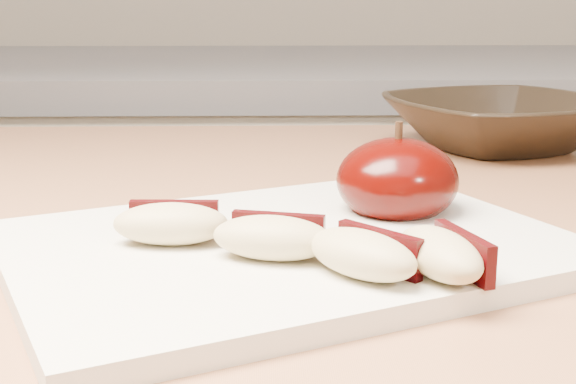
{
  "coord_description": "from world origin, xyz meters",
  "views": [
    {
      "loc": [
        0.09,
        -0.02,
        1.04
      ],
      "look_at": [
        0.1,
        0.38,
        0.94
      ],
      "focal_mm": 50.0,
      "sensor_mm": 36.0,
      "label": 1
    }
  ],
  "objects": [
    {
      "name": "bowl",
      "position": [
        0.29,
        0.69,
        0.92
      ],
      "size": [
        0.24,
        0.24,
        0.05
      ],
      "primitive_type": "imported",
      "rotation": [
        0.0,
        0.0,
        0.34
      ],
      "color": "black",
      "rests_on": "island_counter"
    },
    {
      "name": "apple_wedge_a",
      "position": [
        0.04,
        0.38,
        0.92
      ],
      "size": [
        0.06,
        0.03,
        0.02
      ],
      "rotation": [
        0.0,
        0.0,
        -0.04
      ],
      "color": "tan",
      "rests_on": "cutting_board"
    },
    {
      "name": "apple_wedge_d",
      "position": [
        0.17,
        0.32,
        0.92
      ],
      "size": [
        0.04,
        0.06,
        0.02
      ],
      "rotation": [
        0.0,
        0.0,
        -1.27
      ],
      "color": "tan",
      "rests_on": "cutting_board"
    },
    {
      "name": "apple_wedge_c",
      "position": [
        0.13,
        0.32,
        0.92
      ],
      "size": [
        0.06,
        0.06,
        0.02
      ],
      "rotation": [
        0.0,
        0.0,
        -0.82
      ],
      "color": "tan",
      "rests_on": "cutting_board"
    },
    {
      "name": "cutting_board",
      "position": [
        0.1,
        0.38,
        0.91
      ],
      "size": [
        0.35,
        0.31,
        0.01
      ],
      "primitive_type": "cube",
      "rotation": [
        0.0,
        0.0,
        0.43
      ],
      "color": "silver",
      "rests_on": "island_counter"
    },
    {
      "name": "apple_wedge_b",
      "position": [
        0.09,
        0.35,
        0.92
      ],
      "size": [
        0.06,
        0.04,
        0.02
      ],
      "rotation": [
        0.0,
        0.0,
        -0.25
      ],
      "color": "tan",
      "rests_on": "cutting_board"
    },
    {
      "name": "back_cabinet",
      "position": [
        0.0,
        1.2,
        0.47
      ],
      "size": [
        2.4,
        0.62,
        0.94
      ],
      "color": "silver",
      "rests_on": "ground"
    },
    {
      "name": "apple_half",
      "position": [
        0.16,
        0.44,
        0.93
      ],
      "size": [
        0.08,
        0.08,
        0.06
      ],
      "rotation": [
        0.0,
        0.0,
        0.11
      ],
      "color": "black",
      "rests_on": "cutting_board"
    }
  ]
}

